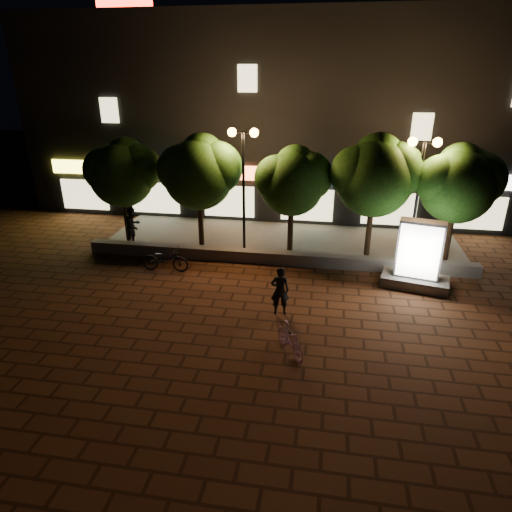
% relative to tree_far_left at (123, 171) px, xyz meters
% --- Properties ---
extents(ground, '(80.00, 80.00, 0.00)m').
position_rel_tree_far_left_xyz_m(ground, '(6.95, -5.46, -3.29)').
color(ground, '#502C19').
rests_on(ground, ground).
extents(retaining_wall, '(16.00, 0.45, 0.50)m').
position_rel_tree_far_left_xyz_m(retaining_wall, '(6.95, -1.46, -3.04)').
color(retaining_wall, slate).
rests_on(retaining_wall, ground).
extents(sidewalk, '(16.00, 5.00, 0.08)m').
position_rel_tree_far_left_xyz_m(sidewalk, '(6.95, 1.04, -3.25)').
color(sidewalk, slate).
rests_on(sidewalk, ground).
extents(building_block, '(28.00, 8.12, 11.30)m').
position_rel_tree_far_left_xyz_m(building_block, '(6.94, 7.53, 1.70)').
color(building_block, black).
rests_on(building_block, ground).
extents(tree_far_left, '(3.36, 2.80, 4.63)m').
position_rel_tree_far_left_xyz_m(tree_far_left, '(0.00, 0.00, 0.00)').
color(tree_far_left, '#2F1F12').
rests_on(tree_far_left, sidewalk).
extents(tree_left, '(3.60, 3.00, 4.89)m').
position_rel_tree_far_left_xyz_m(tree_left, '(3.50, 0.00, 0.15)').
color(tree_left, '#2F1F12').
rests_on(tree_left, sidewalk).
extents(tree_mid, '(3.24, 2.70, 4.50)m').
position_rel_tree_far_left_xyz_m(tree_mid, '(7.50, -0.00, -0.08)').
color(tree_mid, '#2F1F12').
rests_on(tree_mid, sidewalk).
extents(tree_right, '(3.72, 3.10, 5.07)m').
position_rel_tree_far_left_xyz_m(tree_right, '(10.80, 0.00, 0.27)').
color(tree_right, '#2F1F12').
rests_on(tree_right, sidewalk).
extents(tree_far_right, '(3.48, 2.90, 4.76)m').
position_rel_tree_far_left_xyz_m(tree_far_right, '(14.00, 0.00, 0.08)').
color(tree_far_right, '#2F1F12').
rests_on(tree_far_right, sidewalk).
extents(street_lamp_left, '(1.26, 0.36, 5.18)m').
position_rel_tree_far_left_xyz_m(street_lamp_left, '(5.45, -0.26, 0.74)').
color(street_lamp_left, black).
rests_on(street_lamp_left, sidewalk).
extents(street_lamp_right, '(1.26, 0.36, 4.98)m').
position_rel_tree_far_left_xyz_m(street_lamp_right, '(12.45, -0.26, 0.60)').
color(street_lamp_right, black).
rests_on(street_lamp_right, sidewalk).
extents(ad_kiosk, '(2.56, 1.67, 2.55)m').
position_rel_tree_far_left_xyz_m(ad_kiosk, '(12.32, -2.71, -2.26)').
color(ad_kiosk, slate).
rests_on(ad_kiosk, ground).
extents(scooter_pink, '(1.18, 1.50, 0.91)m').
position_rel_tree_far_left_xyz_m(scooter_pink, '(8.18, -7.66, -2.84)').
color(scooter_pink, '#C183A7').
rests_on(scooter_pink, ground).
extents(rider, '(0.67, 0.50, 1.67)m').
position_rel_tree_far_left_xyz_m(rider, '(7.63, -5.49, -2.46)').
color(rider, black).
rests_on(rider, ground).
extents(scooter_parked, '(1.89, 0.67, 0.99)m').
position_rel_tree_far_left_xyz_m(scooter_parked, '(2.77, -2.90, -2.80)').
color(scooter_parked, black).
rests_on(scooter_parked, ground).
extents(pedestrian, '(0.87, 1.00, 1.74)m').
position_rel_tree_far_left_xyz_m(pedestrian, '(0.46, -0.55, -2.34)').
color(pedestrian, black).
rests_on(pedestrian, sidewalk).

